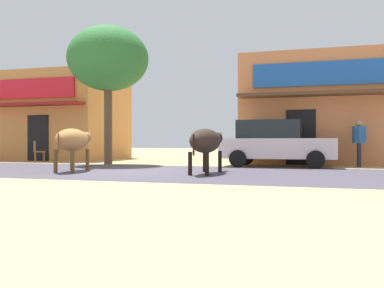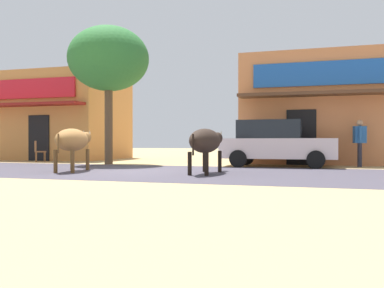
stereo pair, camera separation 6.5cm
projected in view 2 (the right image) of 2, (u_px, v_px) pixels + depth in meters
The scene contains 10 objects.
ground at pixel (133, 171), 12.88m from camera, with size 80.00×80.00×0.00m, color tan.
asphalt_road at pixel (133, 171), 12.88m from camera, with size 72.00×6.19×0.00m, color #443F4A.
storefront_left_cafe at pixel (57, 117), 22.18m from camera, with size 6.43×5.44×4.28m.
storefront_right_club at pixel (321, 111), 18.26m from camera, with size 6.24×5.44×4.40m.
roadside_tree at pixel (109, 59), 16.80m from camera, with size 3.15×3.15×5.39m.
parked_hatchback_car at pixel (276, 143), 15.19m from camera, with size 3.97×1.84×1.64m.
cow_near_brown at pixel (73, 140), 12.84m from camera, with size 1.10×2.52×1.28m.
cow_far_dark at pixel (206, 141), 11.94m from camera, with size 0.70×2.68×1.25m.
pedestrian_by_shop at pixel (360, 139), 15.11m from camera, with size 0.46×0.61×1.66m.
cafe_chair_near_tree at pixel (38, 150), 18.53m from camera, with size 0.62×0.62×0.92m.
Camera 2 is at (5.56, -11.74, 0.90)m, focal length 40.30 mm.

